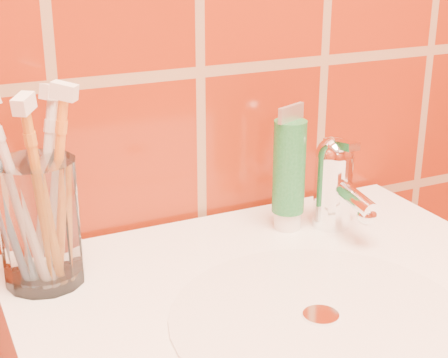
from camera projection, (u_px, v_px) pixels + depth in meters
glass_tumbler at (40, 223)px, 0.72m from camera, size 0.10×0.10×0.14m
toothpaste_tube at (289, 172)px, 0.85m from camera, size 0.05×0.04×0.16m
faucet at (335, 180)px, 0.86m from camera, size 0.05×0.11×0.12m
toothbrush_0 at (7, 180)px, 0.73m from camera, size 0.11×0.18×0.25m
toothbrush_1 at (45, 185)px, 0.73m from camera, size 0.11×0.10×0.22m
toothbrush_2 at (57, 186)px, 0.72m from camera, size 0.10×0.09×0.23m
toothbrush_3 at (19, 195)px, 0.69m from camera, size 0.08×0.07×0.23m
toothbrush_4 at (41, 196)px, 0.69m from camera, size 0.08×0.09×0.23m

